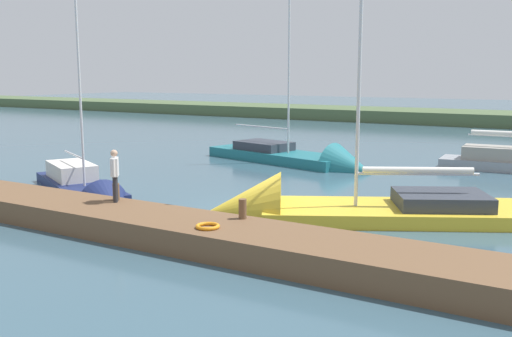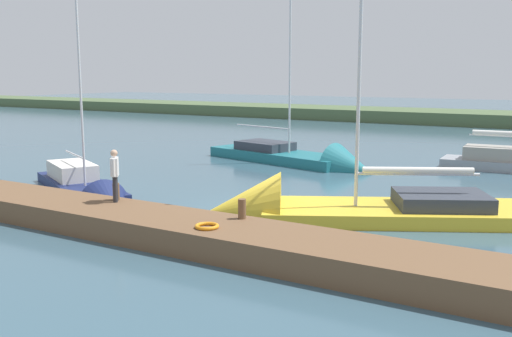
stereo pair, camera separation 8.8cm
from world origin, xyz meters
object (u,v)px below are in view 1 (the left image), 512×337
Objects in this scene: sailboat_inner_slip at (303,162)px; person_on_dock at (115,172)px; life_ring_buoy at (208,226)px; sailboat_outer_mooring at (88,193)px; mooring_post_near at (243,209)px; mooring_post_far at (116,192)px; sailboat_far_left at (319,214)px.

person_on_dock is at bearing -75.51° from sailboat_inner_slip.
sailboat_inner_slip reaches higher than life_ring_buoy.
sailboat_outer_mooring is at bearing -23.16° from life_ring_buoy.
mooring_post_near is 8.87m from sailboat_outer_mooring.
mooring_post_near is 1.39m from life_ring_buoy.
mooring_post_far is (4.88, 0.00, -0.01)m from mooring_post_near.
sailboat_outer_mooring is at bearing -93.50° from sailboat_inner_slip.
sailboat_far_left is (-5.57, 10.30, 0.04)m from sailboat_inner_slip.
sailboat_inner_slip is at bearing 52.75° from person_on_dock.
sailboat_inner_slip reaches higher than mooring_post_near.
mooring_post_near is 0.05× the size of sailboat_outer_mooring.
mooring_post_near reaches higher than life_ring_buoy.
mooring_post_far is 0.76m from person_on_dock.
sailboat_inner_slip is (4.86, -14.03, -0.88)m from mooring_post_near.
person_on_dock is at bearing 131.06° from mooring_post_far.
mooring_post_near is 0.87× the size of life_ring_buoy.
sailboat_far_left is 1.22× the size of sailboat_outer_mooring.
sailboat_far_left is at bearing -47.70° from sailboat_inner_slip.
mooring_post_near is at bearing 13.03° from sailboat_outer_mooring.
mooring_post_far is 0.04× the size of sailboat_far_left.
sailboat_far_left is at bearing -101.02° from life_ring_buoy.
sailboat_outer_mooring is (8.29, -3.54, -0.60)m from life_ring_buoy.
mooring_post_near is 14.87m from sailboat_inner_slip.
sailboat_inner_slip is 6.35× the size of person_on_dock.
sailboat_outer_mooring is at bearing -14.40° from mooring_post_near.
sailboat_inner_slip is at bearing -70.91° from mooring_post_near.
person_on_dock is (-0.18, 0.21, 0.70)m from mooring_post_far.
life_ring_buoy is 9.03m from sailboat_outer_mooring.
life_ring_buoy is at bearing 4.27° from sailboat_outer_mooring.
sailboat_far_left is (-0.72, -3.73, -0.85)m from mooring_post_near.
sailboat_outer_mooring reaches higher than mooring_post_near.
sailboat_far_left reaches higher than sailboat_outer_mooring.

